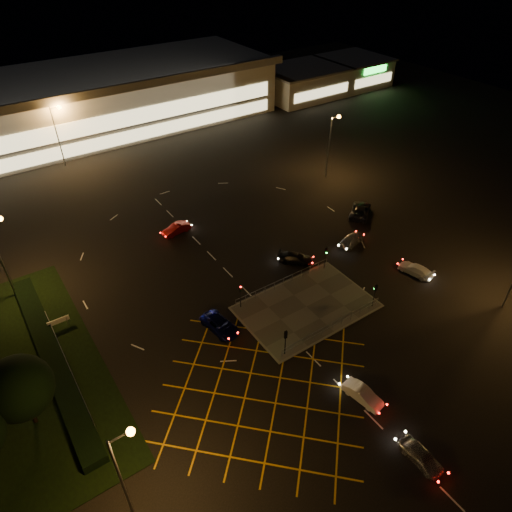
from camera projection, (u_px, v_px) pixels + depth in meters
ground at (281, 304)px, 50.46m from camera, size 180.00×180.00×0.00m
pedestrian_island at (306, 307)px, 50.00m from camera, size 14.00×9.00×0.12m
hedge at (52, 357)px, 43.85m from camera, size 2.00×26.00×1.00m
supermarket at (91, 101)px, 88.00m from camera, size 72.00×26.50×10.50m
retail_unit_a at (302, 82)px, 104.53m from camera, size 18.80×14.80×6.35m
retail_unit_b at (353, 71)px, 111.65m from camera, size 14.80×14.80×6.35m
streetlight_sw at (125, 467)px, 28.97m from camera, size 1.78×0.56×10.03m
streetlight_nw at (0, 247)px, 47.82m from camera, size 1.78×0.56×10.03m
streetlight_ne at (332, 138)px, 70.53m from camera, size 1.78×0.56×10.03m
streetlight_far_left at (58, 128)px, 73.80m from camera, size 1.78×0.56×10.03m
streetlight_far_right at (256, 83)px, 92.94m from camera, size 1.78×0.56×10.03m
signal_sw at (285, 338)px, 43.30m from camera, size 0.28×0.30×3.15m
signal_se at (375, 291)px, 48.65m from camera, size 0.28×0.30×3.15m
signal_nw at (240, 291)px, 48.55m from camera, size 0.28×0.30×3.15m
signal_ne at (326, 253)px, 53.90m from camera, size 0.28×0.30×3.15m
tree_e at (19, 388)px, 36.05m from camera, size 5.40×5.40×7.35m
car_near_silver at (421, 456)px, 35.78m from camera, size 1.53×3.81×1.30m
car_queue_white at (363, 394)px, 40.32m from camera, size 1.94×3.95×1.25m
car_left_blue at (220, 325)px, 47.03m from camera, size 2.79×4.88×1.28m
car_far_dkgrey at (296, 258)px, 56.04m from camera, size 4.25×4.32×1.25m
car_right_silver at (351, 239)px, 59.03m from camera, size 4.52×2.67×1.44m
car_circ_red at (176, 229)px, 61.10m from camera, size 4.09×1.91×1.30m
car_east_grey at (360, 210)px, 64.70m from camera, size 5.80×5.22×1.50m
car_approach_white at (416, 270)px, 54.29m from camera, size 2.51×4.45×1.22m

